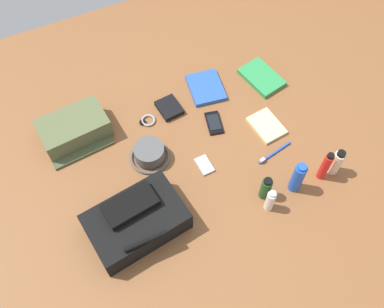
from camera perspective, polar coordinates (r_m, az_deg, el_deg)
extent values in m
cube|color=brown|center=(1.76, 0.00, -0.87)|extent=(2.64, 2.02, 0.02)
cube|color=black|center=(1.59, -7.36, -8.85)|extent=(0.37, 0.27, 0.10)
cube|color=black|center=(1.54, -8.15, -6.69)|extent=(0.20, 0.13, 0.03)
cylinder|color=black|center=(1.49, -6.15, -11.37)|extent=(0.15, 0.02, 0.02)
cube|color=#56603D|center=(1.84, -15.30, 3.28)|extent=(0.29, 0.19, 0.10)
cube|color=#454D30|center=(1.82, -14.18, 0.39)|extent=(0.26, 0.08, 0.01)
cylinder|color=#545454|center=(1.73, -5.65, 0.19)|extent=(0.12, 0.12, 0.06)
torus|color=#545454|center=(1.76, -5.56, -0.36)|extent=(0.16, 0.16, 0.01)
cylinder|color=beige|center=(1.76, 18.50, -1.12)|extent=(0.04, 0.04, 0.12)
cylinder|color=black|center=(1.71, 19.13, 0.04)|extent=(0.03, 0.03, 0.01)
cylinder|color=red|center=(1.73, 17.14, -1.61)|extent=(0.03, 0.03, 0.15)
cylinder|color=black|center=(1.66, 17.85, -0.24)|extent=(0.02, 0.02, 0.01)
cylinder|color=blue|center=(1.67, 13.74, -3.11)|extent=(0.04, 0.04, 0.15)
cylinder|color=blue|center=(1.60, 14.35, -1.72)|extent=(0.03, 0.03, 0.01)
cylinder|color=#19471E|center=(1.65, 9.69, -4.54)|extent=(0.04, 0.04, 0.11)
cylinder|color=black|center=(1.60, 10.01, -3.56)|extent=(0.03, 0.03, 0.01)
cylinder|color=white|center=(1.63, 10.26, -6.14)|extent=(0.03, 0.03, 0.11)
cylinder|color=silver|center=(1.58, 10.60, -5.21)|extent=(0.03, 0.03, 0.01)
cube|color=#2D934C|center=(2.02, 9.16, 9.96)|extent=(0.17, 0.22, 0.02)
cube|color=white|center=(2.02, 9.15, 9.90)|extent=(0.16, 0.21, 0.02)
cube|color=blue|center=(1.96, 1.85, 8.76)|extent=(0.17, 0.20, 0.02)
cube|color=white|center=(1.96, 1.85, 8.71)|extent=(0.16, 0.19, 0.01)
cube|color=black|center=(1.84, 2.92, 4.11)|extent=(0.08, 0.12, 0.01)
cube|color=black|center=(1.84, 2.93, 4.23)|extent=(0.07, 0.09, 0.00)
cube|color=#B7B7BC|center=(1.73, 1.65, -1.46)|extent=(0.06, 0.09, 0.01)
cylinder|color=silver|center=(1.74, 1.44, -0.99)|extent=(0.03, 0.03, 0.00)
torus|color=#99999E|center=(1.86, -5.79, 4.45)|extent=(0.06, 0.06, 0.01)
cylinder|color=black|center=(1.86, -6.53, 4.17)|extent=(0.03, 0.03, 0.01)
cylinder|color=blue|center=(1.79, 10.88, 0.18)|extent=(0.17, 0.04, 0.01)
cube|color=white|center=(1.76, 9.29, -0.77)|extent=(0.02, 0.02, 0.01)
cube|color=black|center=(1.88, -3.02, 6.11)|extent=(0.10, 0.12, 0.02)
cube|color=beige|center=(1.86, 9.81, 3.70)|extent=(0.13, 0.16, 0.02)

